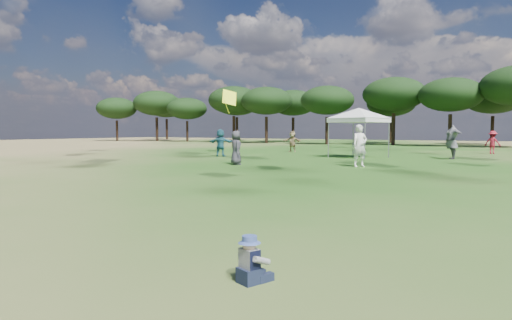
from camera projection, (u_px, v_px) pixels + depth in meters
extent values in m
cylinder|color=black|center=(117.00, 131.00, 65.30)|extent=(0.35, 0.35, 3.09)
ellipsoid|color=black|center=(117.00, 108.00, 65.06)|extent=(6.01, 6.01, 3.24)
cylinder|color=black|center=(157.00, 129.00, 63.82)|extent=(0.40, 0.40, 3.51)
ellipsoid|color=black|center=(157.00, 103.00, 63.55)|extent=(6.82, 6.82, 3.68)
cylinder|color=black|center=(187.00, 131.00, 60.82)|extent=(0.33, 0.33, 2.92)
ellipsoid|color=black|center=(187.00, 109.00, 60.59)|extent=(5.67, 5.67, 3.06)
cylinder|color=black|center=(234.00, 129.00, 56.89)|extent=(0.40, 0.40, 3.49)
ellipsoid|color=black|center=(234.00, 100.00, 56.62)|extent=(6.79, 6.79, 3.66)
cylinder|color=black|center=(266.00, 130.00, 54.00)|extent=(0.38, 0.38, 3.32)
ellipsoid|color=black|center=(266.00, 101.00, 53.75)|extent=(6.44, 6.44, 3.47)
cylinder|color=black|center=(327.00, 131.00, 49.05)|extent=(0.36, 0.36, 3.14)
ellipsoid|color=black|center=(327.00, 100.00, 48.81)|extent=(6.11, 6.11, 3.29)
cylinder|color=black|center=(393.00, 129.00, 46.66)|extent=(0.40, 0.40, 3.46)
ellipsoid|color=black|center=(394.00, 94.00, 46.39)|extent=(6.73, 6.73, 3.63)
cylinder|color=black|center=(450.00, 130.00, 42.66)|extent=(0.37, 0.37, 3.21)
ellipsoid|color=black|center=(451.00, 95.00, 42.41)|extent=(6.24, 6.24, 3.36)
cylinder|color=black|center=(167.00, 129.00, 74.40)|extent=(0.41, 0.41, 3.56)
ellipsoid|color=black|center=(167.00, 107.00, 74.12)|extent=(6.92, 6.92, 3.73)
cylinder|color=black|center=(237.00, 129.00, 66.54)|extent=(0.41, 0.41, 3.62)
ellipsoid|color=black|center=(237.00, 103.00, 66.26)|extent=(7.03, 7.03, 3.79)
cylinder|color=black|center=(293.00, 130.00, 59.32)|extent=(0.39, 0.39, 3.37)
ellipsoid|color=black|center=(293.00, 103.00, 59.07)|extent=(6.54, 6.54, 3.53)
cylinder|color=black|center=(390.00, 131.00, 54.17)|extent=(0.36, 0.36, 3.11)
ellipsoid|color=black|center=(391.00, 104.00, 53.94)|extent=(6.05, 6.05, 3.26)
cylinder|color=black|center=(492.00, 130.00, 47.64)|extent=(0.37, 0.37, 3.20)
ellipsoid|color=black|center=(493.00, 99.00, 47.40)|extent=(6.21, 6.21, 3.35)
cylinder|color=gray|center=(328.00, 139.00, 25.37)|extent=(0.06, 0.06, 2.25)
cylinder|color=gray|center=(365.00, 139.00, 23.52)|extent=(0.06, 0.06, 2.25)
cylinder|color=gray|center=(353.00, 138.00, 27.05)|extent=(0.06, 0.06, 2.25)
cylinder|color=gray|center=(389.00, 139.00, 25.20)|extent=(0.06, 0.06, 2.25)
cube|color=white|center=(359.00, 120.00, 25.21)|extent=(3.32, 3.32, 0.25)
pyramid|color=white|center=(359.00, 108.00, 25.16)|extent=(5.21, 5.21, 0.60)
cube|color=#161C31|center=(250.00, 275.00, 4.54)|extent=(0.28, 0.28, 0.17)
cube|color=#161C31|center=(257.00, 274.00, 4.70)|extent=(0.14, 0.21, 0.09)
cube|color=#161C31|center=(265.00, 278.00, 4.58)|extent=(0.14, 0.21, 0.09)
cube|color=white|center=(250.00, 259.00, 4.53)|extent=(0.24, 0.21, 0.21)
cylinder|color=white|center=(246.00, 255.00, 4.67)|extent=(0.14, 0.22, 0.13)
cylinder|color=white|center=(262.00, 261.00, 4.46)|extent=(0.14, 0.22, 0.13)
sphere|color=#E0B293|center=(250.00, 245.00, 4.52)|extent=(0.15, 0.15, 0.15)
cone|color=#4E68B6|center=(250.00, 242.00, 4.52)|extent=(0.24, 0.24, 0.02)
cylinder|color=#4E68B6|center=(250.00, 239.00, 4.51)|extent=(0.16, 0.16, 0.06)
imported|color=maroon|center=(493.00, 142.00, 29.17)|extent=(1.13, 0.82, 1.58)
imported|color=#29697B|center=(221.00, 143.00, 26.46)|extent=(1.64, 0.93, 1.69)
imported|color=silver|center=(360.00, 146.00, 18.92)|extent=(0.79, 0.80, 1.87)
imported|color=#4B4A4F|center=(452.00, 142.00, 23.88)|extent=(1.49, 2.43, 1.92)
imported|color=#343237|center=(236.00, 148.00, 20.07)|extent=(0.91, 0.91, 1.60)
imported|color=#9A8154|center=(292.00, 141.00, 31.78)|extent=(1.48, 0.55, 1.57)
imported|color=white|center=(360.00, 139.00, 33.09)|extent=(0.77, 0.95, 1.82)
plane|color=#E6FF1A|center=(229.00, 97.00, 31.09)|extent=(1.30, 1.64, 1.32)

